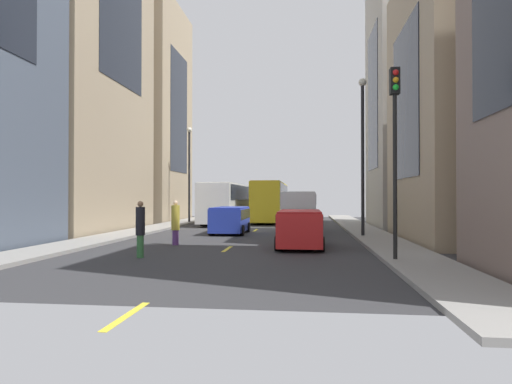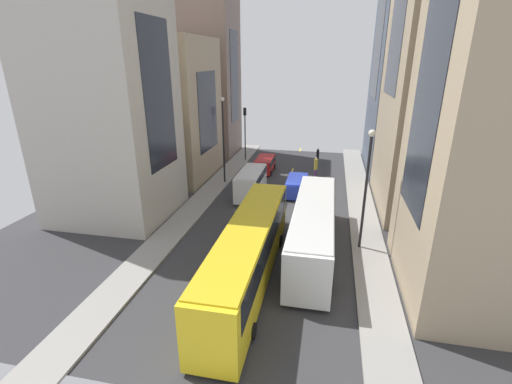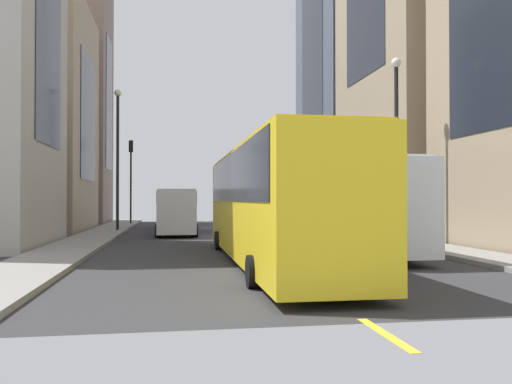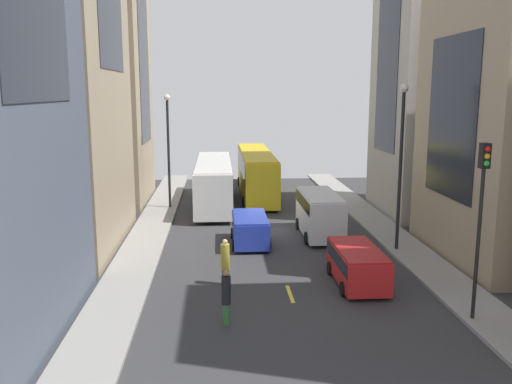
{
  "view_description": "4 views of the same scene",
  "coord_description": "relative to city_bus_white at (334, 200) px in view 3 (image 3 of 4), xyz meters",
  "views": [
    {
      "loc": [
        3.38,
        -28.82,
        2.26
      ],
      "look_at": [
        -0.34,
        3.3,
        2.64
      ],
      "focal_mm": 30.1,
      "sensor_mm": 36.0,
      "label": 1
    },
    {
      "loc": [
        -3.95,
        29.78,
        12.3
      ],
      "look_at": [
        1.27,
        4.44,
        2.69
      ],
      "focal_mm": 25.21,
      "sensor_mm": 36.0,
      "label": 2
    },
    {
      "loc": [
        3.16,
        28.46,
        2.03
      ],
      "look_at": [
        -0.46,
        5.82,
        2.35
      ],
      "focal_mm": 36.72,
      "sensor_mm": 36.0,
      "label": 3
    },
    {
      "loc": [
        -2.96,
        -32.23,
        8.47
      ],
      "look_at": [
        -0.56,
        2.22,
        2.05
      ],
      "focal_mm": 38.22,
      "sensor_mm": 36.0,
      "label": 4
    }
  ],
  "objects": [
    {
      "name": "building_east_1",
      "position": [
        16.76,
        -13.98,
        5.18
      ],
      "size": [
        9.92,
        9.98,
        14.38
      ],
      "color": "tan",
      "rests_on": "ground"
    },
    {
      "name": "building_east_0",
      "position": [
        16.35,
        -24.95,
        8.08
      ],
      "size": [
        9.11,
        7.04,
        20.17
      ],
      "color": "#7A665B",
      "rests_on": "ground"
    },
    {
      "name": "pedestrian_waiting_curb",
      "position": [
        0.6,
        -21.42,
        -0.89
      ],
      "size": [
        0.34,
        0.34,
        2.11
      ],
      "rotation": [
        0.0,
        0.0,
        1.93
      ],
      "color": "#336B38",
      "rests_on": "ground"
    },
    {
      "name": "streetlamp_far",
      "position": [
        -3.17,
        -1.06,
        3.01
      ],
      "size": [
        0.44,
        0.44,
        8.09
      ],
      "color": "black",
      "rests_on": "ground"
    },
    {
      "name": "car_blue_0",
      "position": [
        2.1,
        -10.72,
        -1.04
      ],
      "size": [
        2.08,
        4.14,
        1.64
      ],
      "color": "#2338AD",
      "rests_on": "ground"
    },
    {
      "name": "delivery_van_white",
      "position": [
        6.29,
        -9.29,
        -0.5
      ],
      "size": [
        2.26,
        5.45,
        2.58
      ],
      "color": "white",
      "rests_on": "ground"
    },
    {
      "name": "car_red_1",
      "position": [
        6.46,
        -17.46,
        -1.03
      ],
      "size": [
        2.07,
        4.39,
        1.65
      ],
      "color": "red",
      "rests_on": "ground"
    },
    {
      "name": "sidewalk_west",
      "position": [
        -3.82,
        -7.95,
        -1.93
      ],
      "size": [
        2.29,
        44.0,
        0.15
      ],
      "primitive_type": "cube",
      "color": "gray",
      "rests_on": "ground"
    },
    {
      "name": "lane_stripe_4",
      "position": [
        3.34,
        13.05,
        -2.0
      ],
      "size": [
        0.16,
        2.0,
        0.01
      ],
      "primitive_type": "cube",
      "color": "yellow",
      "rests_on": "ground"
    },
    {
      "name": "ground_plane",
      "position": [
        3.34,
        -7.95,
        -2.01
      ],
      "size": [
        40.61,
        40.61,
        0.0
      ],
      "primitive_type": "plane",
      "color": "#333335"
    },
    {
      "name": "lane_stripe_2",
      "position": [
        3.34,
        -7.95,
        -2.0
      ],
      "size": [
        0.16,
        2.0,
        0.01
      ],
      "primitive_type": "cube",
      "color": "yellow",
      "rests_on": "ground"
    },
    {
      "name": "streetlamp_near",
      "position": [
        9.85,
        -12.64,
        3.32
      ],
      "size": [
        0.44,
        0.44,
        8.68
      ],
      "color": "black",
      "rests_on": "ground"
    },
    {
      "name": "building_west_0",
      "position": [
        -8.9,
        -22.35,
        16.05
      ],
      "size": [
        7.54,
        11.84,
        36.12
      ],
      "color": "#4C5666",
      "rests_on": "ground"
    },
    {
      "name": "lane_stripe_3",
      "position": [
        3.34,
        2.55,
        -2.0
      ],
      "size": [
        0.16,
        2.0,
        0.01
      ],
      "primitive_type": "cube",
      "color": "yellow",
      "rests_on": "ground"
    },
    {
      "name": "lane_stripe_0",
      "position": [
        3.34,
        -28.95,
        -2.0
      ],
      "size": [
        0.16,
        2.0,
        0.01
      ],
      "primitive_type": "cube",
      "color": "yellow",
      "rests_on": "ground"
    },
    {
      "name": "streetcar_yellow",
      "position": [
        3.47,
        4.15,
        0.12
      ],
      "size": [
        2.7,
        14.63,
        3.59
      ],
      "color": "yellow",
      "rests_on": "ground"
    },
    {
      "name": "city_bus_white",
      "position": [
        0.0,
        0.0,
        0.0
      ],
      "size": [
        2.8,
        12.89,
        3.35
      ],
      "color": "silver",
      "rests_on": "ground"
    },
    {
      "name": "traffic_light_near_corner",
      "position": [
        9.75,
        -21.73,
        2.63
      ],
      "size": [
        0.32,
        0.44,
        6.52
      ],
      "color": "black",
      "rests_on": "ground"
    },
    {
      "name": "pedestrian_crossing_near",
      "position": [
        0.62,
        -17.15,
        -0.92
      ],
      "size": [
        0.39,
        0.39,
        2.09
      ],
      "rotation": [
        0.0,
        0.0,
        1.2
      ],
      "color": "#593372",
      "rests_on": "ground"
    },
    {
      "name": "sidewalk_east",
      "position": [
        10.5,
        -7.95,
        -1.93
      ],
      "size": [
        2.29,
        44.0,
        0.15
      ],
      "primitive_type": "cube",
      "color": "gray",
      "rests_on": "ground"
    },
    {
      "name": "lane_stripe_1",
      "position": [
        3.34,
        -18.45,
        -2.0
      ],
      "size": [
        0.16,
        2.0,
        0.01
      ],
      "primitive_type": "cube",
      "color": "yellow",
      "rests_on": "ground"
    }
  ]
}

